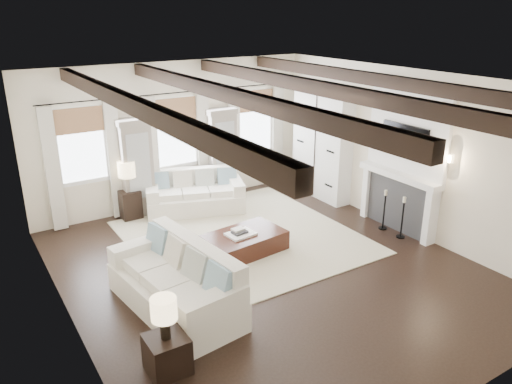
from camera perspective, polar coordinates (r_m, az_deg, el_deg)
ground at (r=8.76m, az=1.45°, el=-8.74°), size 7.50×7.50×0.00m
room_shell at (r=9.13m, az=2.34°, el=5.30°), size 6.54×7.54×3.22m
area_rug at (r=9.87m, az=-1.58°, el=-5.16°), size 4.09×4.25×0.02m
sofa_back at (r=11.13m, az=-7.00°, el=-0.32°), size 2.29×1.60×0.90m
sofa_left at (r=7.62m, az=-8.86°, el=-10.31°), size 1.33×2.45×1.00m
ottoman at (r=9.24m, az=-1.31°, el=-5.79°), size 1.51×1.03×0.37m
tray at (r=9.08m, az=-1.75°, el=-4.83°), size 0.54×0.43×0.04m
book_lower at (r=9.07m, az=-1.89°, el=-4.60°), size 0.28×0.23×0.04m
book_upper at (r=9.10m, az=-2.07°, el=-4.27°), size 0.24×0.19×0.03m
side_table_front at (r=6.55m, az=-10.12°, el=-17.78°), size 0.49×0.49×0.49m
lamp_front at (r=6.19m, az=-10.48°, el=-13.25°), size 0.32×0.32×0.55m
side_table_back at (r=10.97m, az=-14.20°, el=-1.37°), size 0.42×0.42×0.63m
lamp_back at (r=10.73m, az=-14.55°, el=2.36°), size 0.38×0.38×0.65m
candlestick_near at (r=10.14m, az=16.36°, el=-3.18°), size 0.17×0.17×0.85m
candlestick_far at (r=10.43m, az=14.41°, el=-2.34°), size 0.17×0.17×0.84m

